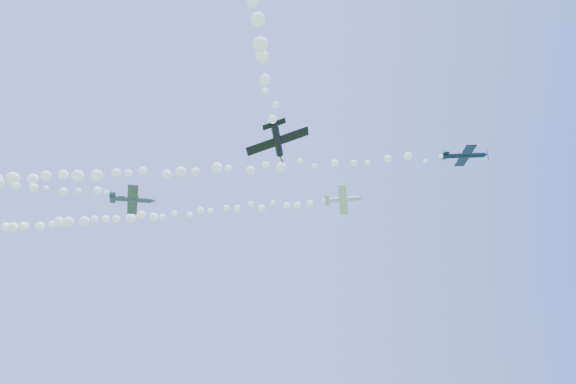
{
  "coord_description": "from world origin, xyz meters",
  "views": [
    {
      "loc": [
        0.09,
        -71.32,
        2.0
      ],
      "look_at": [
        2.35,
        -7.69,
        45.02
      ],
      "focal_mm": 30.0,
      "sensor_mm": 36.0,
      "label": 1
    }
  ],
  "objects_px": {
    "plane_navy": "(465,155)",
    "plane_black": "(277,140)",
    "plane_grey": "(132,199)",
    "plane_white": "(343,199)"
  },
  "relations": [
    {
      "from": "plane_white",
      "to": "plane_navy",
      "type": "bearing_deg",
      "value": -42.36
    },
    {
      "from": "plane_navy",
      "to": "plane_black",
      "type": "relative_size",
      "value": 0.96
    },
    {
      "from": "plane_white",
      "to": "plane_black",
      "type": "bearing_deg",
      "value": -102.07
    },
    {
      "from": "plane_white",
      "to": "plane_black",
      "type": "distance_m",
      "value": 36.92
    },
    {
      "from": "plane_white",
      "to": "plane_grey",
      "type": "bearing_deg",
      "value": -149.51
    },
    {
      "from": "plane_navy",
      "to": "plane_black",
      "type": "xyz_separation_m",
      "value": [
        -28.96,
        -11.49,
        -7.58
      ]
    },
    {
      "from": "plane_grey",
      "to": "plane_navy",
      "type": "bearing_deg",
      "value": -21.98
    },
    {
      "from": "plane_white",
      "to": "plane_black",
      "type": "height_order",
      "value": "plane_white"
    },
    {
      "from": "plane_white",
      "to": "plane_grey",
      "type": "distance_m",
      "value": 39.31
    },
    {
      "from": "plane_white",
      "to": "plane_navy",
      "type": "relative_size",
      "value": 1.03
    }
  ]
}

